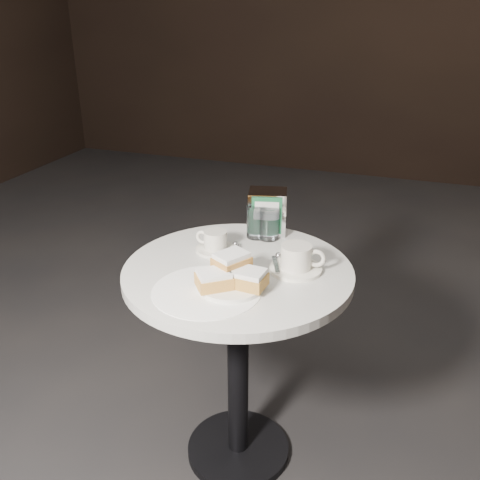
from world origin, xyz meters
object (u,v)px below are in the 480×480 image
at_px(napkin_dispenser, 267,212).
at_px(water_glass_left, 257,222).
at_px(cafe_table, 238,323).
at_px(coffee_cup_right, 297,260).
at_px(water_glass_right, 269,223).
at_px(beignet_plate, 231,277).
at_px(coffee_cup_left, 215,242).

bearing_deg(napkin_dispenser, water_glass_left, -126.40).
height_order(cafe_table, coffee_cup_right, coffee_cup_right).
relative_size(cafe_table, napkin_dispenser, 4.96).
bearing_deg(water_glass_left, cafe_table, -85.99).
bearing_deg(water_glass_right, cafe_table, -95.97).
xyz_separation_m(beignet_plate, napkin_dispenser, (-0.02, 0.42, 0.04)).
height_order(coffee_cup_right, water_glass_left, water_glass_left).
height_order(beignet_plate, water_glass_right, water_glass_right).
xyz_separation_m(coffee_cup_left, napkin_dispenser, (0.12, 0.20, 0.05)).
height_order(coffee_cup_left, water_glass_right, water_glass_right).
bearing_deg(napkin_dispenser, coffee_cup_left, -133.40).
distance_m(coffee_cup_right, water_glass_right, 0.25).
xyz_separation_m(coffee_cup_right, water_glass_right, (-0.14, 0.20, 0.02)).
xyz_separation_m(cafe_table, coffee_cup_right, (0.17, 0.04, 0.23)).
distance_m(coffee_cup_right, napkin_dispenser, 0.30).
xyz_separation_m(beignet_plate, water_glass_right, (0.00, 0.36, 0.02)).
height_order(beignet_plate, water_glass_left, water_glass_left).
bearing_deg(beignet_plate, napkin_dispenser, 92.45).
distance_m(cafe_table, coffee_cup_left, 0.27).
height_order(beignet_plate, napkin_dispenser, napkin_dispenser).
distance_m(cafe_table, water_glass_left, 0.35).
height_order(coffee_cup_right, water_glass_right, water_glass_right).
bearing_deg(water_glass_left, napkin_dispenser, 67.19).
bearing_deg(beignet_plate, coffee_cup_left, 121.81).
xyz_separation_m(coffee_cup_left, coffee_cup_right, (0.28, -0.05, 0.01)).
bearing_deg(coffee_cup_left, cafe_table, -34.26).
relative_size(water_glass_right, napkin_dispenser, 0.75).
relative_size(beignet_plate, water_glass_left, 2.13).
distance_m(cafe_table, coffee_cup_right, 0.29).
distance_m(cafe_table, napkin_dispenser, 0.40).
distance_m(water_glass_left, water_glass_right, 0.04).
height_order(beignet_plate, coffee_cup_left, beignet_plate).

